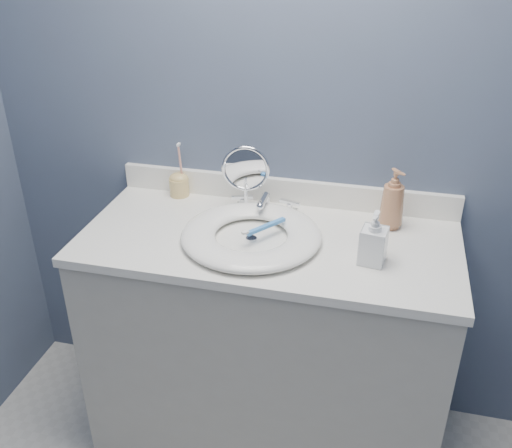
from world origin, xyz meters
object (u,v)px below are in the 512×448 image
(makeup_mirror, at_px, (246,176))
(soap_bottle_clear, at_px, (374,238))
(toothbrush_holder, at_px, (179,184))
(soap_bottle_amber, at_px, (393,199))

(makeup_mirror, relative_size, soap_bottle_clear, 1.46)
(makeup_mirror, distance_m, toothbrush_holder, 0.29)
(makeup_mirror, height_order, soap_bottle_clear, makeup_mirror)
(makeup_mirror, xyz_separation_m, soap_bottle_amber, (0.49, 0.00, -0.03))
(soap_bottle_clear, xyz_separation_m, toothbrush_holder, (-0.72, 0.30, -0.04))
(toothbrush_holder, bearing_deg, soap_bottle_clear, -22.58)
(soap_bottle_clear, relative_size, toothbrush_holder, 0.81)
(soap_bottle_amber, bearing_deg, soap_bottle_clear, -141.58)
(makeup_mirror, xyz_separation_m, toothbrush_holder, (-0.27, 0.07, -0.09))
(soap_bottle_amber, height_order, soap_bottle_clear, soap_bottle_amber)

